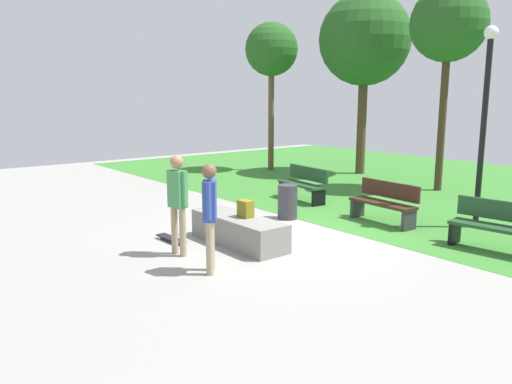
% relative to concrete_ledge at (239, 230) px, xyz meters
% --- Properties ---
extents(ground_plane, '(28.00, 28.00, 0.00)m').
position_rel_concrete_ledge_xyz_m(ground_plane, '(0.22, 1.17, -0.27)').
color(ground_plane, gray).
extents(grass_lawn, '(26.60, 12.97, 0.01)m').
position_rel_concrete_ledge_xyz_m(grass_lawn, '(0.22, 8.69, -0.26)').
color(grass_lawn, '#387A2D').
rests_on(grass_lawn, ground_plane).
extents(concrete_ledge, '(2.20, 0.71, 0.53)m').
position_rel_concrete_ledge_xyz_m(concrete_ledge, '(0.00, 0.00, 0.00)').
color(concrete_ledge, gray).
rests_on(concrete_ledge, ground_plane).
extents(backpack_on_ledge, '(0.29, 0.21, 0.32)m').
position_rel_concrete_ledge_xyz_m(backpack_on_ledge, '(0.11, 0.08, 0.43)').
color(backpack_on_ledge, olive).
rests_on(backpack_on_ledge, concrete_ledge).
extents(skater_performing_trick, '(0.42, 0.25, 1.78)m').
position_rel_concrete_ledge_xyz_m(skater_performing_trick, '(-0.10, -1.23, 0.78)').
color(skater_performing_trick, tan).
rests_on(skater_performing_trick, ground_plane).
extents(skater_watching, '(0.37, 0.36, 1.75)m').
position_rel_concrete_ledge_xyz_m(skater_watching, '(1.00, -1.30, 0.76)').
color(skater_watching, tan).
rests_on(skater_watching, ground_plane).
extents(skateboard_by_ledge, '(0.81, 0.24, 0.08)m').
position_rel_concrete_ledge_xyz_m(skateboard_by_ledge, '(-0.93, -0.94, -0.20)').
color(skateboard_by_ledge, black).
rests_on(skateboard_by_ledge, ground_plane).
extents(park_bench_far_right, '(1.65, 0.66, 0.91)m').
position_rel_concrete_ledge_xyz_m(park_bench_far_right, '(-2.14, 3.77, 0.22)').
color(park_bench_far_right, '#1E4223').
rests_on(park_bench_far_right, ground_plane).
extents(park_bench_center_lawn, '(1.63, 0.58, 0.91)m').
position_rel_concrete_ledge_xyz_m(park_bench_center_lawn, '(0.72, 3.48, 0.22)').
color(park_bench_center_lawn, '#331E14').
rests_on(park_bench_center_lawn, ground_plane).
extents(park_bench_near_path, '(1.64, 0.65, 0.91)m').
position_rel_concrete_ledge_xyz_m(park_bench_near_path, '(3.29, 3.36, 0.22)').
color(park_bench_near_path, '#1E4223').
rests_on(park_bench_near_path, ground_plane).
extents(tree_young_birch, '(3.19, 3.19, 6.31)m').
position_rel_concrete_ledge_xyz_m(tree_young_birch, '(-4.41, 8.81, 4.42)').
color(tree_young_birch, '#4C3823').
rests_on(tree_young_birch, grass_lawn).
extents(tree_leaning_ash, '(2.16, 2.16, 5.87)m').
position_rel_concrete_ledge_xyz_m(tree_leaning_ash, '(-0.76, 8.00, 4.48)').
color(tree_leaning_ash, '#42301E').
rests_on(tree_leaning_ash, grass_lawn).
extents(tree_broad_elm, '(1.93, 1.93, 5.42)m').
position_rel_concrete_ledge_xyz_m(tree_broad_elm, '(-7.08, 6.82, 4.13)').
color(tree_broad_elm, brown).
rests_on(tree_broad_elm, grass_lawn).
extents(lamp_post, '(0.28, 0.28, 4.16)m').
position_rel_concrete_ledge_xyz_m(lamp_post, '(2.18, 4.71, 2.26)').
color(lamp_post, black).
rests_on(lamp_post, ground_plane).
extents(trash_bin, '(0.45, 0.45, 0.79)m').
position_rel_concrete_ledge_xyz_m(trash_bin, '(-0.91, 2.08, 0.13)').
color(trash_bin, '#333338').
rests_on(trash_bin, ground_plane).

